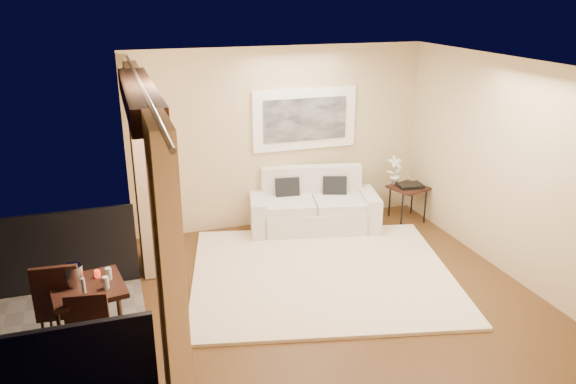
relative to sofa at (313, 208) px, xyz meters
name	(u,v)px	position (x,y,z in m)	size (l,w,h in m)	color
floor	(343,299)	(-0.39, -2.09, -0.32)	(5.00, 5.00, 0.00)	#523418
room_shell	(139,96)	(-2.52, -2.09, 2.20)	(5.00, 6.40, 5.00)	white
balcony	(40,336)	(-3.70, -2.09, -0.15)	(1.81, 2.60, 1.17)	#605B56
curtains	(152,215)	(-2.50, -2.09, 1.01)	(0.16, 4.80, 2.64)	tan
artwork	(305,119)	(-0.01, 0.38, 1.30)	(1.62, 0.07, 0.92)	white
rug	(322,274)	(-0.42, -1.47, -0.30)	(3.27, 2.84, 0.04)	#FAE5C9
sofa	(313,208)	(0.00, 0.00, 0.00)	(2.03, 1.19, 0.91)	silver
side_table	(408,190)	(1.54, -0.14, 0.17)	(0.63, 0.63, 0.55)	black
tray	(410,185)	(1.55, -0.16, 0.25)	(0.38, 0.28, 0.05)	black
orchid	(395,170)	(1.38, 0.04, 0.46)	(0.24, 0.17, 0.46)	white
bistro_table	(88,293)	(-3.17, -2.31, 0.37)	(0.76, 0.76, 0.78)	black
balcony_chair_far	(60,301)	(-3.45, -2.18, 0.26)	(0.47, 0.47, 1.00)	black
balcony_chair_near	(88,336)	(-3.19, -2.75, 0.18)	(0.43, 0.43, 0.88)	black
ice_bucket	(74,275)	(-3.29, -2.25, 0.55)	(0.18, 0.18, 0.20)	silver
candle	(97,274)	(-3.08, -2.16, 0.49)	(0.06, 0.06, 0.07)	#FA2A16
vase	(84,287)	(-3.19, -2.50, 0.54)	(0.04, 0.04, 0.18)	silver
glass_a	(106,283)	(-3.00, -2.42, 0.51)	(0.06, 0.06, 0.12)	white
glass_b	(109,274)	(-2.97, -2.24, 0.51)	(0.06, 0.06, 0.12)	silver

